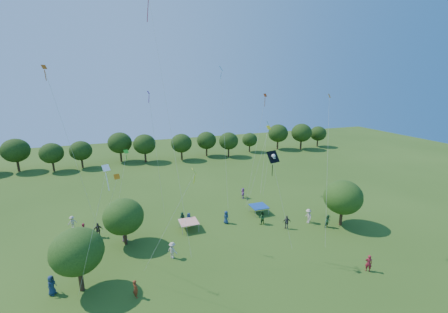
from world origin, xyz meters
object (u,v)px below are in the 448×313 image
(tent_blue, at_px, (259,206))
(near_tree_east, at_px, (343,197))
(red_high_kite, at_px, (156,43))
(tent_red_stripe, at_px, (189,222))
(near_tree_north, at_px, (123,217))
(pirate_kite, at_px, (274,158))
(near_tree_west, at_px, (77,251))

(tent_blue, bearing_deg, near_tree_east, -38.82)
(tent_blue, xyz_separation_m, red_high_kite, (-13.30, -3.78, 20.28))
(near_tree_east, relative_size, red_high_kite, 0.23)
(near_tree_east, relative_size, tent_red_stripe, 2.68)
(tent_blue, bearing_deg, near_tree_north, -173.08)
(tent_red_stripe, distance_m, pirate_kite, 14.63)
(tent_blue, distance_m, red_high_kite, 24.54)
(tent_red_stripe, distance_m, red_high_kite, 20.67)
(near_tree_east, distance_m, tent_red_stripe, 19.39)
(pirate_kite, xyz_separation_m, red_high_kite, (-9.52, 6.33, 10.55))
(tent_red_stripe, height_order, red_high_kite, red_high_kite)
(near_tree_north, relative_size, tent_red_stripe, 2.44)
(tent_blue, relative_size, red_high_kite, 0.09)
(pirate_kite, bearing_deg, near_tree_north, 150.08)
(tent_red_stripe, height_order, tent_blue, same)
(near_tree_east, distance_m, tent_blue, 10.93)
(near_tree_west, distance_m, tent_blue, 23.43)
(near_tree_east, bearing_deg, tent_blue, 141.18)
(near_tree_north, bearing_deg, near_tree_east, -9.86)
(near_tree_east, height_order, tent_red_stripe, near_tree_east)
(near_tree_north, distance_m, red_high_kite, 18.52)
(near_tree_west, xyz_separation_m, tent_blue, (21.56, 8.75, -2.80))
(near_tree_east, bearing_deg, near_tree_north, 170.14)
(near_tree_north, xyz_separation_m, tent_red_stripe, (7.45, 0.87, -2.35))
(near_tree_west, relative_size, near_tree_east, 0.99)
(near_tree_west, bearing_deg, near_tree_east, 4.05)
(near_tree_north, bearing_deg, pirate_kite, -29.92)
(near_tree_north, height_order, red_high_kite, red_high_kite)
(near_tree_east, relative_size, pirate_kite, 0.58)
(near_tree_north, xyz_separation_m, near_tree_east, (25.87, -4.50, 0.39))
(tent_blue, bearing_deg, red_high_kite, -164.12)
(tent_red_stripe, distance_m, tent_blue, 10.26)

